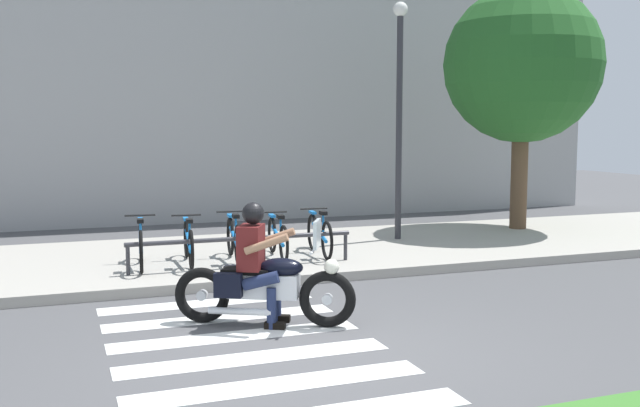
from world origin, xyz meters
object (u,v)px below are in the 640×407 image
motorcycle (265,286)px  bicycle_3 (278,238)px  bicycle_0 (141,244)px  tree_near_rack (522,65)px  street_lamp (399,102)px  bicycle_4 (319,235)px  rider (258,255)px  bike_rack (242,241)px  bicycle_1 (189,242)px  bicycle_2 (234,239)px

motorcycle → bicycle_3: (1.16, 3.29, 0.03)m
bicycle_0 → tree_near_rack: size_ratio=0.32×
street_lamp → bicycle_4: bearing=-150.7°
bicycle_3 → street_lamp: 3.80m
bicycle_4 → street_lamp: bearing=29.3°
motorcycle → bicycle_4: 3.80m
rider → street_lamp: (4.02, 4.41, 1.96)m
bike_rack → street_lamp: bearing=25.8°
bicycle_1 → bike_rack: (0.74, -0.55, 0.07)m
tree_near_rack → rider: bearing=-145.8°
bicycle_2 → bike_rack: bicycle_2 is taller
bicycle_3 → street_lamp: (2.79, 1.15, 2.30)m
motorcycle → tree_near_rack: tree_near_rack is taller
rider → bicycle_1: (-0.25, 3.26, -0.34)m
bicycle_0 → tree_near_rack: tree_near_rack is taller
bicycle_0 → tree_near_rack: (8.06, 1.55, 3.09)m
bicycle_2 → bike_rack: 0.56m
bicycle_2 → rider: bearing=-98.6°
rider → bicycle_4: size_ratio=0.89×
bicycle_4 → bike_rack: bicycle_4 is taller
bicycle_4 → bike_rack: 1.58m
bicycle_2 → street_lamp: street_lamp is taller
bicycle_0 → motorcycle: bearing=-72.3°
bicycle_4 → bicycle_2: bearing=-180.0°
bicycle_3 → tree_near_rack: bearing=14.9°
rider → bike_rack: size_ratio=0.41×
motorcycle → street_lamp: bearing=48.4°
motorcycle → street_lamp: size_ratio=0.42×
bicycle_1 → street_lamp: street_lamp is taller
bicycle_0 → bicycle_1: (0.74, 0.00, -0.01)m
bicycle_1 → bicycle_0: bearing=-179.9°
bicycle_0 → bike_rack: (1.48, -0.55, 0.06)m
bicycle_1 → bicycle_2: (0.74, -0.00, 0.01)m
motorcycle → bicycle_3: bearing=70.6°
bicycle_1 → bicycle_2: size_ratio=1.06×
bicycle_4 → tree_near_rack: 6.17m
motorcycle → bicycle_2: 3.32m
bicycle_0 → bicycle_1: size_ratio=0.99×
bicycle_0 → street_lamp: (5.00, 1.15, 2.29)m
tree_near_rack → street_lamp: bearing=-172.6°
rider → bicycle_0: 3.42m
bicycle_1 → bike_rack: bearing=-36.9°
motorcycle → bicycle_1: size_ratio=1.15×
bicycle_2 → bicycle_3: bearing=0.1°
bicycle_0 → bicycle_1: bicycle_0 is taller
rider → street_lamp: street_lamp is taller
bicycle_0 → bicycle_2: 1.48m
bike_rack → street_lamp: street_lamp is taller
motorcycle → tree_near_rack: 9.08m
motorcycle → bicycle_4: motorcycle is taller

